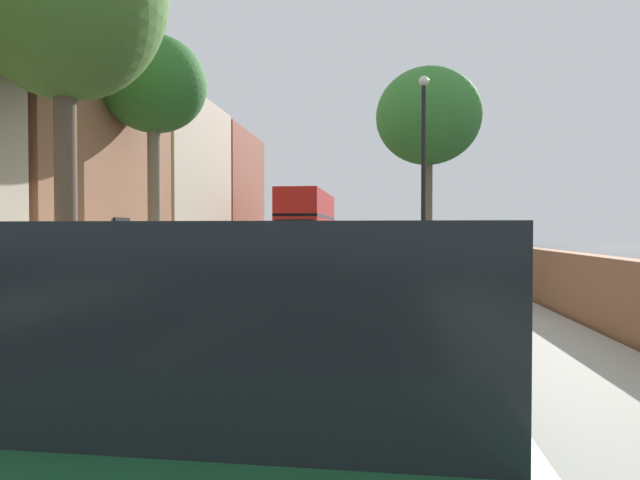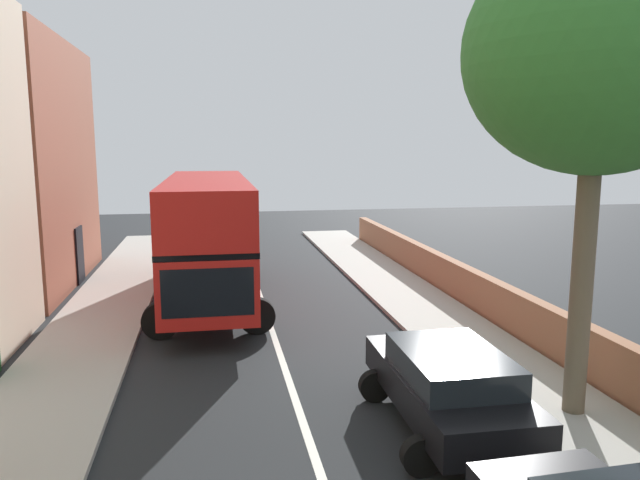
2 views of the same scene
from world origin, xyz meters
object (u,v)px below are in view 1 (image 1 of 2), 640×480
Objects in this scene: double_decker_bus at (308,219)px; street_tree_right_1 at (428,117)px; lamppost_right at (423,161)px; litter_bin_right at (488,273)px; parked_car_red_left_2 at (69,271)px; street_tree_left_0 at (153,87)px; parked_car_black_right_3 at (369,246)px; parked_car_green_right_0 at (291,375)px; parked_car_black_right_1 at (367,250)px.

double_decker_bus is 1.23× the size of street_tree_right_1.
litter_bin_right is at bearing -78.08° from lamppost_right.
parked_car_red_left_2 is 10.76m from lamppost_right.
street_tree_right_1 is at bearing 28.69° from street_tree_left_0.
double_decker_bus is 23.01m from litter_bin_right.
double_decker_bus reaches higher than parked_car_red_left_2.
parked_car_red_left_2 is 15.81m from parked_car_black_right_3.
street_tree_left_0 reaches higher than parked_car_green_right_0.
parked_car_black_right_1 is (0.00, 15.69, -0.02)m from parked_car_green_right_0.
parked_car_red_left_2 is 17.89m from street_tree_right_1.
street_tree_left_0 is (-7.72, 15.43, 5.89)m from parked_car_green_right_0.
parked_car_black_right_1 is 3.97× the size of litter_bin_right.
street_tree_left_0 is (-7.72, -5.54, 5.94)m from parked_car_black_right_3.
parked_car_green_right_0 is 0.67× the size of lamppost_right.
parked_car_black_right_1 is 0.54× the size of street_tree_left_0.
street_tree_right_1 reaches higher than parked_car_black_right_1.
street_tree_left_0 is 10.12m from lamppost_right.
double_decker_bus is at bearing 112.89° from parked_car_black_right_3.
parked_car_black_right_1 is at bearing 89.99° from parked_car_green_right_0.
parked_car_black_right_3 is at bearing 103.23° from litter_bin_right.
lamppost_right reaches higher than parked_car_black_right_1.
parked_car_green_right_0 is 3.60× the size of litter_bin_right.
double_decker_bus is 15.85m from parked_car_black_right_1.
lamppost_right is (1.80, -7.18, 2.90)m from parked_car_black_right_3.
lamppost_right is at bearing 101.92° from litter_bin_right.
parked_car_green_right_0 is at bearing -82.26° from double_decker_bus.
lamppost_right is at bearing -70.69° from double_decker_bus.
parked_car_green_right_0 is at bearing -90.00° from parked_car_black_right_3.
double_decker_bus is at bearing 88.16° from parked_car_red_left_2.
parked_car_red_left_2 is at bearing -158.42° from litter_bin_right.
street_tree_left_0 reaches higher than parked_car_red_left_2.
street_tree_right_1 is (2.62, 5.39, 5.78)m from parked_car_black_right_1.
parked_car_green_right_0 is at bearing -63.43° from street_tree_left_0.
parked_car_black_right_1 reaches higher than parked_car_red_left_2.
parked_car_green_right_0 is 1.00× the size of parked_car_red_left_2.
street_tree_left_0 reaches higher than double_decker_bus.
double_decker_bus reaches higher than parked_car_green_right_0.
litter_bin_right is (2.80, -11.91, -0.20)m from parked_car_black_right_3.
parked_car_green_right_0 is at bearing -90.01° from parked_car_black_right_1.
parked_car_red_left_2 is 0.49× the size of street_tree_left_0.
parked_car_green_right_0 is 0.49× the size of street_tree_left_0.
lamppost_right is at bearing -75.91° from parked_car_black_right_3.
parked_car_green_right_0 is 14.20m from lamppost_right.
double_decker_bus is 9.20× the size of litter_bin_right.
street_tree_right_1 reaches higher than lamppost_right.
street_tree_right_1 reaches higher than parked_car_black_right_3.
street_tree_right_1 is (7.62, 15.11, 5.78)m from parked_car_red_left_2.
parked_car_black_right_1 is at bearing 133.40° from lamppost_right.
parked_car_black_right_1 is at bearing 112.86° from litter_bin_right.
parked_car_red_left_2 is 3.60× the size of litter_bin_right.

